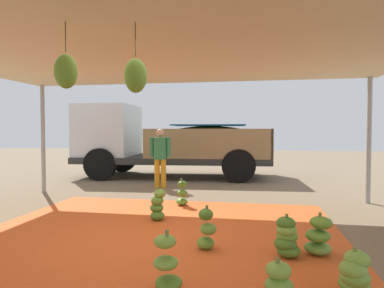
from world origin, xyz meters
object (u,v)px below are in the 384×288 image
banana_bunch_1 (287,238)px  banana_bunch_6 (167,265)px  banana_bunch_8 (277,287)px  banana_bunch_3 (319,237)px  cargo_truck_main (165,141)px  banana_bunch_4 (158,206)px  worker_0 (160,153)px  banana_bunch_0 (206,231)px  banana_bunch_7 (182,194)px  banana_bunch_5 (355,274)px

banana_bunch_1 → banana_bunch_6: banana_bunch_6 is taller
banana_bunch_8 → banana_bunch_3: bearing=67.4°
banana_bunch_6 → cargo_truck_main: size_ratio=0.09×
banana_bunch_1 → banana_bunch_4: size_ratio=0.91×
banana_bunch_3 → worker_0: 5.67m
banana_bunch_4 → banana_bunch_0: bearing=-51.9°
banana_bunch_7 → cargo_truck_main: cargo_truck_main is taller
banana_bunch_3 → banana_bunch_4: bearing=152.5°
banana_bunch_5 → cargo_truck_main: bearing=116.3°
banana_bunch_4 → banana_bunch_6: 2.61m
banana_bunch_0 → banana_bunch_4: bearing=128.1°
banana_bunch_7 → worker_0: 2.47m
banana_bunch_0 → banana_bunch_4: banana_bunch_0 is taller
banana_bunch_1 → worker_0: 5.56m
banana_bunch_4 → banana_bunch_6: banana_bunch_6 is taller
banana_bunch_5 → banana_bunch_0: bearing=147.7°
worker_0 → banana_bunch_8: bearing=-65.8°
banana_bunch_5 → banana_bunch_3: bearing=98.0°
banana_bunch_4 → banana_bunch_6: (0.80, -2.48, -0.01)m
banana_bunch_7 → cargo_truck_main: size_ratio=0.09×
banana_bunch_4 → banana_bunch_6: size_ratio=0.99×
banana_bunch_3 → banana_bunch_1: bearing=-162.5°
banana_bunch_6 → banana_bunch_3: bearing=37.2°
banana_bunch_8 → cargo_truck_main: bearing=110.8°
cargo_truck_main → banana_bunch_5: bearing=-63.7°
banana_bunch_5 → banana_bunch_8: 0.83m
banana_bunch_3 → worker_0: size_ratio=0.33×
banana_bunch_0 → banana_bunch_8: bearing=-59.7°
banana_bunch_4 → banana_bunch_5: bearing=-41.7°
banana_bunch_0 → banana_bunch_3: bearing=2.0°
banana_bunch_5 → banana_bunch_4: bearing=138.3°
banana_bunch_6 → banana_bunch_7: bearing=99.5°
banana_bunch_5 → worker_0: size_ratio=0.28×
cargo_truck_main → banana_bunch_8: bearing=-69.2°
banana_bunch_8 → banana_bunch_1: bearing=81.3°
banana_bunch_0 → cargo_truck_main: cargo_truck_main is taller
banana_bunch_5 → cargo_truck_main: (-3.87, 7.82, 0.98)m
banana_bunch_0 → worker_0: worker_0 is taller
banana_bunch_0 → banana_bunch_6: 1.20m
banana_bunch_0 → cargo_truck_main: 7.30m
banana_bunch_0 → banana_bunch_8: size_ratio=1.29×
banana_bunch_1 → banana_bunch_8: size_ratio=1.17×
banana_bunch_1 → worker_0: size_ratio=0.33×
banana_bunch_6 → banana_bunch_4: bearing=107.8°
banana_bunch_7 → banana_bunch_6: bearing=-80.5°
banana_bunch_0 → banana_bunch_8: 1.59m
banana_bunch_1 → banana_bunch_4: banana_bunch_4 is taller
cargo_truck_main → banana_bunch_0: bearing=-71.2°
banana_bunch_1 → banana_bunch_3: banana_bunch_3 is taller
banana_bunch_3 → banana_bunch_5: bearing=-82.0°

